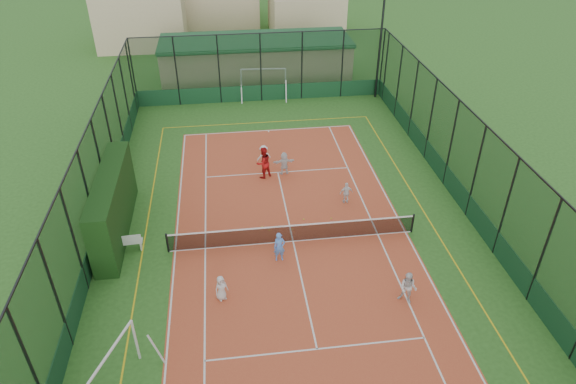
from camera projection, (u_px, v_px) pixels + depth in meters
name	position (u px, v px, depth m)	size (l,w,h in m)	color
ground	(293.00, 241.00, 24.22)	(300.00, 300.00, 0.00)	#2C5D1F
court_slab	(293.00, 241.00, 24.22)	(11.17, 23.97, 0.01)	#B83F28
tennis_net	(293.00, 233.00, 23.93)	(11.67, 0.12, 1.06)	black
perimeter_fence	(293.00, 198.00, 22.86)	(18.12, 34.12, 5.00)	black
floodlight_ne	(380.00, 43.00, 36.70)	(0.60, 0.26, 8.25)	black
clubhouse	(256.00, 58.00, 41.64)	(15.20, 7.20, 3.15)	tan
hedge_left	(113.00, 205.00, 24.11)	(1.05, 6.98, 3.05)	black
white_bench	(123.00, 242.00, 23.43)	(1.72, 0.47, 0.97)	white
futsal_goal_near	(114.00, 373.00, 16.88)	(0.87, 2.98, 1.92)	white
futsal_goal_far	(264.00, 83.00, 38.29)	(3.40, 0.99, 2.19)	white
child_near_left	(221.00, 288.00, 20.76)	(0.57, 0.37, 1.17)	silver
child_near_mid	(279.00, 247.00, 22.74)	(0.52, 0.34, 1.43)	#5590F0
child_near_right	(408.00, 288.00, 20.55)	(0.71, 0.55, 1.46)	silver
child_far_left	(264.00, 156.00, 29.81)	(0.86, 0.49, 1.32)	white
child_far_right	(346.00, 193.00, 26.63)	(0.70, 0.29, 1.20)	white
child_far_back	(284.00, 163.00, 29.07)	(1.25, 0.40, 1.35)	silver
coach	(263.00, 163.00, 28.62)	(0.90, 0.70, 1.85)	#AA1212
tennis_balls	(292.00, 225.00, 25.26)	(3.57, 0.81, 0.07)	#CCE033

